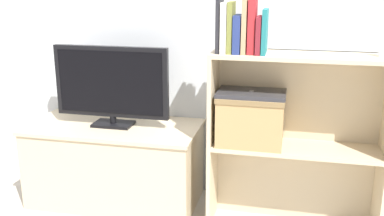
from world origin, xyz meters
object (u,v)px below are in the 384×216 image
(tv_stand, at_px, (115,163))
(book_charcoal, at_px, (220,25))
(book_ivory, at_px, (225,28))
(laptop, at_px, (251,93))
(book_navy, at_px, (238,34))
(book_maroon, at_px, (259,35))
(book_teal, at_px, (265,32))
(book_crimson, at_px, (252,26))
(book_olive, at_px, (231,27))
(book_tan, at_px, (245,26))
(storage_basket_left, at_px, (251,118))
(tv, at_px, (111,84))

(tv_stand, relative_size, book_charcoal, 3.76)
(book_ivory, relative_size, laptop, 0.71)
(book_charcoal, bearing_deg, book_navy, 0.00)
(book_maroon, xyz_separation_m, book_teal, (0.03, 0.00, 0.02))
(tv_stand, bearing_deg, laptop, -8.20)
(laptop, bearing_deg, book_crimson, -112.51)
(book_olive, distance_m, book_maroon, 0.14)
(book_ivory, distance_m, book_tan, 0.09)
(book_maroon, xyz_separation_m, laptop, (-0.03, 0.02, -0.29))
(book_ivory, bearing_deg, storage_basket_left, 6.56)
(book_charcoal, height_order, storage_basket_left, book_charcoal)
(book_charcoal, relative_size, book_maroon, 1.48)
(book_teal, height_order, storage_basket_left, book_teal)
(laptop, bearing_deg, book_olive, -171.73)
(tv_stand, height_order, storage_basket_left, storage_basket_left)
(book_navy, relative_size, book_teal, 0.86)
(tv_stand, bearing_deg, book_crimson, -9.39)
(laptop, bearing_deg, book_maroon, -30.30)
(book_olive, xyz_separation_m, laptop, (0.11, 0.02, -0.32))
(book_charcoal, bearing_deg, book_olive, 0.00)
(book_maroon, bearing_deg, laptop, 149.70)
(tv, distance_m, book_navy, 0.78)
(tv, bearing_deg, book_navy, -10.13)
(book_teal, bearing_deg, book_charcoal, 180.00)
(book_crimson, height_order, book_maroon, book_crimson)
(tv, height_order, book_maroon, book_maroon)
(book_olive, distance_m, laptop, 0.34)
(book_charcoal, distance_m, book_tan, 0.12)
(book_teal, bearing_deg, tv_stand, 171.26)
(book_tan, bearing_deg, laptop, 21.21)
(book_teal, bearing_deg, book_ivory, 180.00)
(book_charcoal, height_order, book_tan, same)
(book_olive, bearing_deg, book_maroon, 0.00)
(book_maroon, bearing_deg, book_tan, 180.00)
(tv_stand, bearing_deg, book_maroon, -9.01)
(book_charcoal, bearing_deg, laptop, 5.47)
(book_olive, relative_size, book_teal, 1.15)
(book_ivory, distance_m, book_navy, 0.07)
(tv_stand, xyz_separation_m, book_olive, (0.67, -0.13, 0.81))
(tv, xyz_separation_m, laptop, (0.78, -0.11, 0.02))
(book_crimson, bearing_deg, book_teal, 0.00)
(book_tan, bearing_deg, book_crimson, 0.00)
(tv, relative_size, book_ivory, 2.75)
(book_navy, height_order, book_teal, book_teal)
(tv, distance_m, book_ivory, 0.74)
(book_maroon, height_order, laptop, book_maroon)
(tv, xyz_separation_m, book_olive, (0.67, -0.13, 0.34))
(book_olive, bearing_deg, book_teal, 0.00)
(tv_stand, distance_m, laptop, 0.93)
(tv_stand, xyz_separation_m, book_charcoal, (0.62, -0.13, 0.82))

